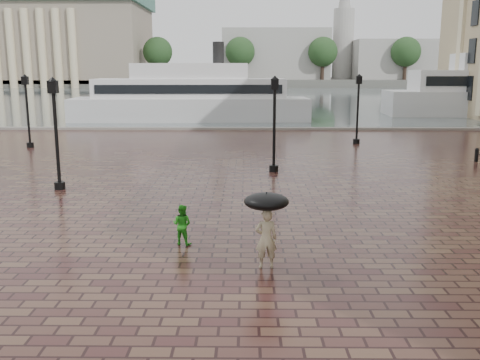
% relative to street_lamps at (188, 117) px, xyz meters
% --- Properties ---
extents(ground, '(300.00, 300.00, 0.00)m').
position_rel_street_lamps_xyz_m(ground, '(1.50, -17.50, -2.33)').
color(ground, '#321717').
rests_on(ground, ground).
extents(harbour_water, '(240.00, 240.00, 0.00)m').
position_rel_street_lamps_xyz_m(harbour_water, '(1.50, 74.50, -2.33)').
color(harbour_water, '#424D50').
rests_on(harbour_water, ground).
extents(quay_edge, '(80.00, 0.60, 0.30)m').
position_rel_street_lamps_xyz_m(quay_edge, '(1.50, 14.50, -2.33)').
color(quay_edge, slate).
rests_on(quay_edge, ground).
extents(far_shore, '(300.00, 60.00, 2.00)m').
position_rel_street_lamps_xyz_m(far_shore, '(1.50, 142.50, -1.33)').
color(far_shore, '#4C4C47').
rests_on(far_shore, ground).
extents(museum, '(57.00, 32.50, 26.00)m').
position_rel_street_lamps_xyz_m(museum, '(-53.50, 127.11, 11.58)').
color(museum, gray).
rests_on(museum, ground).
extents(distant_skyline, '(102.50, 22.00, 33.00)m').
position_rel_street_lamps_xyz_m(distant_skyline, '(49.64, 132.50, 7.13)').
color(distant_skyline, '#9B9993').
rests_on(distant_skyline, ground).
extents(far_trees, '(188.00, 8.00, 13.50)m').
position_rel_street_lamps_xyz_m(far_trees, '(1.50, 120.50, 7.09)').
color(far_trees, '#2D2119').
rests_on(far_trees, ground).
extents(street_lamps, '(21.44, 14.44, 4.40)m').
position_rel_street_lamps_xyz_m(street_lamps, '(0.00, 0.00, 0.00)').
color(street_lamps, black).
rests_on(street_lamps, ground).
extents(adult_pedestrian, '(0.58, 0.41, 1.50)m').
position_rel_street_lamps_xyz_m(adult_pedestrian, '(3.66, -16.29, -1.58)').
color(adult_pedestrian, tan).
rests_on(adult_pedestrian, ground).
extents(child_pedestrian, '(0.67, 0.59, 1.15)m').
position_rel_street_lamps_xyz_m(child_pedestrian, '(1.37, -14.49, -1.75)').
color(child_pedestrian, green).
rests_on(child_pedestrian, ground).
extents(ferry_near, '(22.63, 6.21, 7.36)m').
position_rel_street_lamps_xyz_m(ferry_near, '(-2.14, 22.63, -0.11)').
color(ferry_near, silver).
rests_on(ferry_near, ground).
extents(umbrella, '(1.10, 1.10, 1.09)m').
position_rel_street_lamps_xyz_m(umbrella, '(3.66, -16.29, -0.63)').
color(umbrella, black).
rests_on(umbrella, ground).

